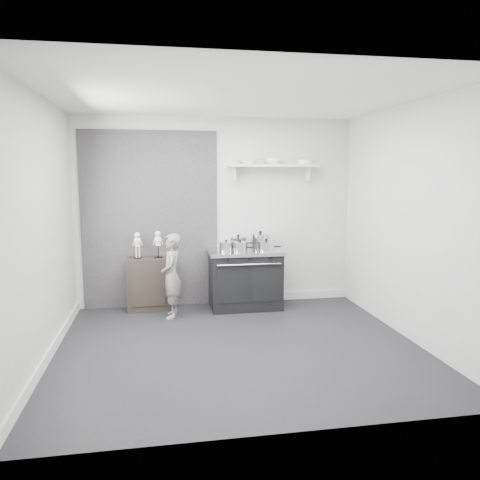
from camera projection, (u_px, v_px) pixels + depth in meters
name	position (u px, v px, depth m)	size (l,w,h in m)	color
ground	(238.00, 346.00, 5.21)	(4.00, 4.00, 0.00)	black
room_shell	(227.00, 198.00, 5.11)	(4.02, 3.62, 2.71)	silver
wall_shelf	(273.00, 166.00, 6.70)	(1.30, 0.26, 0.24)	silver
stove	(245.00, 279.00, 6.65)	(1.04, 0.65, 0.84)	black
side_cabinet	(148.00, 284.00, 6.56)	(0.57, 0.33, 0.74)	black
child	(172.00, 276.00, 6.18)	(0.41, 0.27, 1.12)	slate
pot_front_left	(226.00, 247.00, 6.45)	(0.28, 0.19, 0.17)	#BCBCBE
pot_back_left	(238.00, 243.00, 6.71)	(0.32, 0.24, 0.21)	#BCBCBE
pot_back_right	(260.00, 241.00, 6.75)	(0.35, 0.27, 0.26)	#BCBCBE
pot_front_right	(266.00, 246.00, 6.47)	(0.33, 0.24, 0.18)	#BCBCBE
pot_front_center	(240.00, 247.00, 6.40)	(0.28, 0.20, 0.18)	#BCBCBE
skeleton_full	(137.00, 243.00, 6.45)	(0.12, 0.08, 0.42)	silver
skeleton_torso	(158.00, 242.00, 6.50)	(0.12, 0.08, 0.44)	silver
bowl_large	(248.00, 161.00, 6.62)	(0.27, 0.27, 0.07)	white
bowl_small	(274.00, 161.00, 6.68)	(0.24, 0.24, 0.08)	white
plate_stack	(305.00, 162.00, 6.76)	(0.24, 0.24, 0.06)	silver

